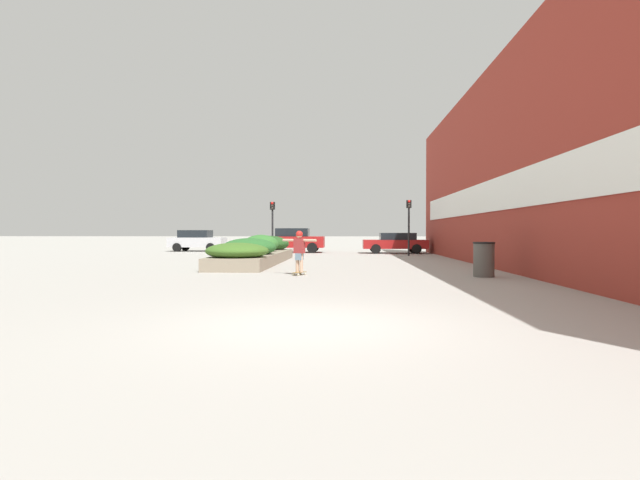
{
  "coord_description": "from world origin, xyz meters",
  "views": [
    {
      "loc": [
        0.51,
        -7.35,
        1.38
      ],
      "look_at": [
        -0.75,
        15.99,
        1.0
      ],
      "focal_mm": 28.0,
      "sensor_mm": 36.0,
      "label": 1
    }
  ],
  "objects": [
    {
      "name": "ground_plane",
      "position": [
        0.0,
        0.0,
        0.0
      ],
      "size": [
        300.0,
        300.0,
        0.0
      ],
      "primitive_type": "plane",
      "color": "#A3A099"
    },
    {
      "name": "building_wall_right",
      "position": [
        6.27,
        11.28,
        3.88
      ],
      "size": [
        0.67,
        32.4,
        7.78
      ],
      "color": "maroon",
      "rests_on": "ground_plane"
    },
    {
      "name": "planter_box",
      "position": [
        -3.49,
        14.39,
        0.53
      ],
      "size": [
        2.31,
        10.2,
        1.25
      ],
      "color": "gray",
      "rests_on": "ground_plane"
    },
    {
      "name": "skateboard",
      "position": [
        -1.01,
        8.45,
        0.07
      ],
      "size": [
        0.44,
        0.63,
        0.1
      ],
      "rotation": [
        0.0,
        0.0,
        -0.45
      ],
      "color": "olive",
      "rests_on": "ground_plane"
    },
    {
      "name": "skateboarder",
      "position": [
        -1.01,
        8.45,
        0.9
      ],
      "size": [
        1.14,
        0.61,
        1.32
      ],
      "rotation": [
        0.0,
        0.0,
        -0.45
      ],
      "color": "tan",
      "rests_on": "skateboard"
    },
    {
      "name": "trash_bin",
      "position": [
        4.71,
        8.17,
        0.54
      ],
      "size": [
        0.66,
        0.66,
        1.07
      ],
      "color": "#514C47",
      "rests_on": "ground_plane"
    },
    {
      "name": "car_leftmost",
      "position": [
        -3.01,
        25.96,
        0.85
      ],
      "size": [
        3.92,
        2.05,
        1.62
      ],
      "rotation": [
        0.0,
        0.0,
        -1.57
      ],
      "color": "maroon",
      "rests_on": "ground_plane"
    },
    {
      "name": "car_center_left",
      "position": [
        -10.2,
        27.75,
        0.78
      ],
      "size": [
        3.84,
        2.02,
        1.51
      ],
      "rotation": [
        0.0,
        0.0,
        -1.57
      ],
      "color": "#BCBCC1",
      "rests_on": "ground_plane"
    },
    {
      "name": "car_center_right",
      "position": [
        3.66,
        25.09,
        0.71
      ],
      "size": [
        4.11,
        1.95,
        1.32
      ],
      "rotation": [
        0.0,
        0.0,
        1.57
      ],
      "color": "maroon",
      "rests_on": "ground_plane"
    },
    {
      "name": "traffic_light_left",
      "position": [
        -3.86,
        21.75,
        2.17
      ],
      "size": [
        0.28,
        0.3,
        3.14
      ],
      "color": "black",
      "rests_on": "ground_plane"
    },
    {
      "name": "traffic_light_right",
      "position": [
        4.09,
        21.71,
        2.21
      ],
      "size": [
        0.28,
        0.3,
        3.22
      ],
      "color": "black",
      "rests_on": "ground_plane"
    }
  ]
}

